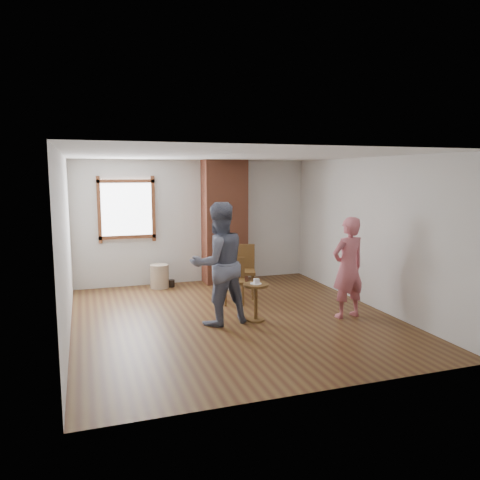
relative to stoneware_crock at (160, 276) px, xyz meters
name	(u,v)px	position (x,y,z in m)	size (l,w,h in m)	color
ground	(234,318)	(0.82, -2.40, -0.24)	(5.50, 5.50, 0.00)	brown
room_shell	(219,204)	(0.76, -1.79, 1.57)	(5.04, 5.52, 2.62)	silver
brick_chimney	(224,222)	(1.42, 0.10, 1.06)	(0.90, 0.50, 2.60)	#9A5036
stoneware_crock	(160,276)	(0.00, 0.00, 0.00)	(0.38, 0.38, 0.48)	tan
dark_pot	(171,283)	(0.23, 0.00, -0.17)	(0.15, 0.15, 0.15)	black
dining_chair_left	(234,278)	(1.10, -1.55, 0.22)	(0.48, 0.48, 0.82)	brown
dining_chair_right	(243,268)	(1.39, -1.18, 0.31)	(0.58, 0.58, 0.98)	brown
side_table	(256,296)	(1.10, -2.65, 0.16)	(0.40, 0.40, 0.60)	brown
cake_plate	(256,284)	(1.10, -2.65, 0.36)	(0.18, 0.18, 0.01)	white
cake_slice	(256,281)	(1.11, -2.65, 0.40)	(0.08, 0.07, 0.06)	silver
man	(219,264)	(0.51, -2.59, 0.71)	(0.92, 0.72, 1.89)	#121A34
person_pink	(348,268)	(2.58, -2.94, 0.58)	(0.60, 0.39, 1.64)	#D26975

